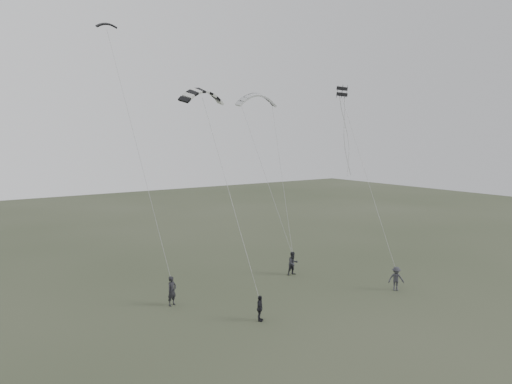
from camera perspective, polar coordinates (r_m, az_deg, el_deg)
ground at (r=33.18m, az=4.30°, el=-13.13°), size 140.00×140.00×0.00m
flyer_left at (r=33.81m, az=-9.58°, el=-11.08°), size 0.83×0.69×1.95m
flyer_right at (r=40.40m, az=4.25°, el=-8.13°), size 0.96×0.77×1.88m
flyer_center at (r=30.78m, az=0.44°, el=-13.15°), size 0.93×0.91×1.57m
flyer_far at (r=37.78m, az=15.72°, el=-9.51°), size 1.30×1.18×1.75m
kite_dark_small at (r=40.07m, az=-16.70°, el=17.92°), size 1.57×0.85×0.62m
kite_pale_large at (r=45.73m, az=0.09°, el=11.03°), size 3.95×2.01×1.73m
kite_striped at (r=32.61m, az=-6.15°, el=11.47°), size 3.33×1.69×1.43m
kite_box at (r=39.17m, az=9.81°, el=11.26°), size 0.60×0.71×0.79m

